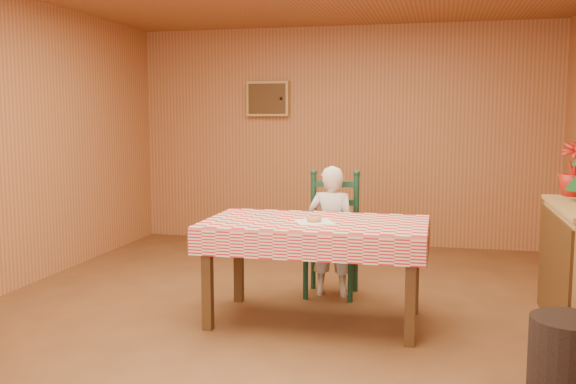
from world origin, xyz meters
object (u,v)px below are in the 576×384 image
(storage_bin, at_px, (569,357))
(dining_table, at_px, (315,232))
(ladder_chair, at_px, (332,237))
(seated_child, at_px, (331,231))

(storage_bin, bearing_deg, dining_table, 149.84)
(dining_table, height_order, storage_bin, dining_table)
(ladder_chair, bearing_deg, storage_bin, -46.89)
(dining_table, xyz_separation_m, ladder_chair, (0.00, 0.79, -0.18))
(ladder_chair, xyz_separation_m, seated_child, (-0.00, -0.06, 0.06))
(dining_table, bearing_deg, ladder_chair, 90.00)
(ladder_chair, height_order, seated_child, seated_child)
(seated_child, distance_m, storage_bin, 2.35)
(seated_child, height_order, storage_bin, seated_child)
(seated_child, xyz_separation_m, storage_bin, (1.62, -1.67, -0.34))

